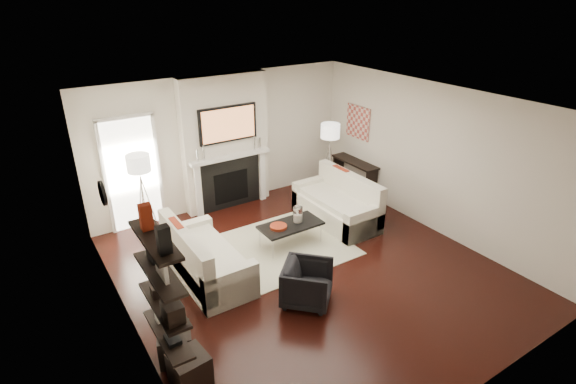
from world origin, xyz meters
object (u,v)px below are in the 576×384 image
lamp_left_shade (138,163)px  coffee_table (291,225)px  armchair (307,282)px  lamp_right_shade (330,131)px  ottoman_near (175,345)px  loveseat_right_base (336,211)px  loveseat_left_base (208,266)px

lamp_left_shade → coffee_table: bearing=-39.1°
lamp_left_shade → armchair: bearing=-66.2°
coffee_table → lamp_right_shade: 2.54m
coffee_table → ottoman_near: coffee_table is taller
loveseat_right_base → lamp_left_shade: (-3.26, 1.37, 1.24)m
coffee_table → lamp_right_shade: size_ratio=2.75×
coffee_table → ottoman_near: 3.02m
loveseat_right_base → lamp_left_shade: 3.74m
loveseat_right_base → lamp_left_shade: lamp_left_shade is taller
lamp_right_shade → ottoman_near: (-4.52, -2.80, -1.25)m
coffee_table → armchair: (-0.67, -1.44, -0.06)m
coffee_table → lamp_right_shade: lamp_right_shade is taller
armchair → ottoman_near: armchair is taller
loveseat_right_base → coffee_table: (-1.23, -0.28, 0.19)m
lamp_left_shade → lamp_right_shade: (3.90, -0.30, 0.00)m
lamp_right_shade → coffee_table: bearing=-144.3°
loveseat_left_base → lamp_left_shade: bearing=103.3°
ottoman_near → loveseat_left_base: bearing=52.6°
lamp_right_shade → armchair: bearing=-132.3°
loveseat_right_base → coffee_table: same height
armchair → lamp_right_shade: (2.54, 2.79, 1.11)m
loveseat_right_base → coffee_table: bearing=-167.3°
ottoman_near → coffee_table: bearing=28.7°
loveseat_right_base → lamp_right_shade: size_ratio=4.50×
armchair → loveseat_left_base: bearing=80.9°
armchair → ottoman_near: size_ratio=1.71×
loveseat_left_base → loveseat_right_base: size_ratio=1.00×
loveseat_left_base → ottoman_near: bearing=-127.4°
coffee_table → lamp_left_shade: lamp_left_shade is taller
loveseat_left_base → coffee_table: size_ratio=1.64×
loveseat_right_base → ottoman_near: size_ratio=4.50×
loveseat_right_base → lamp_left_shade: bearing=157.2°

